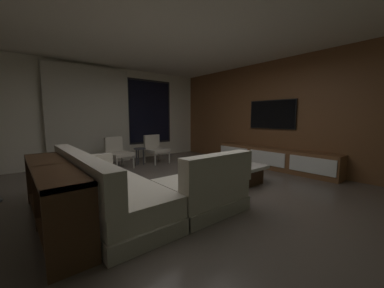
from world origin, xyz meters
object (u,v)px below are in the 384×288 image
Objects in this scene: book_stack_on_coffee_table at (231,163)px; mounted_tv at (272,114)px; sectional_couch at (132,189)px; side_stool at (140,151)px; console_table_behind_couch at (53,192)px; coffee_table at (227,173)px; accent_chair_near_window at (155,147)px; media_console at (273,159)px; accent_chair_by_curtain at (117,151)px.

mounted_tv is (1.90, 0.30, 0.95)m from book_stack_on_coffee_table.
sectional_couch is 4.10m from mounted_tv.
mounted_tv is (2.55, -2.31, 0.98)m from side_stool.
coffee_table is at bearing -1.54° from console_table_behind_couch.
side_stool is 3.58m from mounted_tv.
mounted_tv is at bearing -48.60° from accent_chair_near_window.
console_table_behind_couch is at bearing 178.46° from coffee_table.
console_table_behind_couch is at bearing 177.45° from book_stack_on_coffee_table.
coffee_table is 0.37× the size of media_console.
console_table_behind_couch reaches higher than media_console.
side_stool is 0.22× the size of console_table_behind_couch.
accent_chair_near_window reaches higher than book_stack_on_coffee_table.
sectional_couch is 3.25m from accent_chair_near_window.
accent_chair_by_curtain is at bearing 143.03° from mounted_tv.
book_stack_on_coffee_table is 0.40× the size of accent_chair_by_curtain.
sectional_couch is 2.78m from accent_chair_by_curtain.
mounted_tv is (3.95, 0.30, 1.06)m from sectional_couch.
mounted_tv is at bearing -36.97° from accent_chair_by_curtain.
accent_chair_near_window is 3.17m from media_console.
side_stool is (0.59, -0.05, -0.06)m from accent_chair_by_curtain.
sectional_couch is 3.21× the size of accent_chair_by_curtain.
media_console is at bearing -53.44° from accent_chair_near_window.
side_stool is at bearing -176.42° from accent_chair_near_window.
mounted_tv reaches higher than console_table_behind_couch.
book_stack_on_coffee_table is at bearing -86.37° from accent_chair_near_window.
accent_chair_near_window is at bearing 92.32° from coffee_table.
accent_chair_near_window is (1.89, 2.64, 0.14)m from sectional_couch.
mounted_tv reaches higher than book_stack_on_coffee_table.
coffee_table is at bearing 139.34° from book_stack_on_coffee_table.
coffee_table is 0.93× the size of mounted_tv.
sectional_couch is 2.00m from coffee_table.
coffee_table is 2.92m from console_table_behind_couch.
console_table_behind_couch is (-4.86, -0.17, -0.93)m from mounted_tv.
book_stack_on_coffee_table reaches higher than coffee_table.
accent_chair_near_window is 1.00× the size of accent_chair_by_curtain.
coffee_table is 1.49× the size of accent_chair_by_curtain.
mounted_tv reaches higher than side_stool.
sectional_couch reaches higher than accent_chair_by_curtain.
side_stool is 3.39m from console_table_behind_couch.
sectional_couch is at bearing -175.72° from mounted_tv.
console_table_behind_couch is (-2.90, 0.08, 0.23)m from coffee_table.
sectional_couch reaches higher than side_stool.
accent_chair_near_window reaches higher than side_stool.
book_stack_on_coffee_table is at bearing -171.00° from mounted_tv.
sectional_couch is 8.07× the size of book_stack_on_coffee_table.
accent_chair_near_window reaches higher than console_table_behind_couch.
media_console is 4.69m from console_table_behind_couch.
coffee_table is at bearing -76.96° from side_stool.
accent_chair_near_window is at bearing 131.40° from mounted_tv.
mounted_tv is at bearing 47.62° from media_console.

